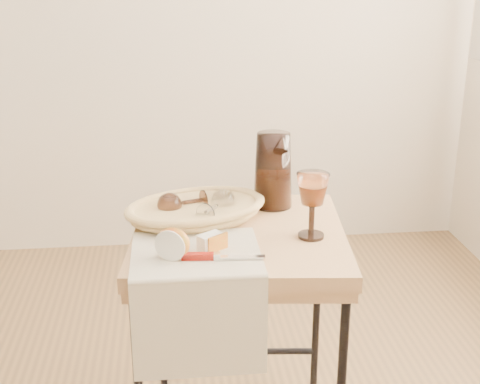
{
  "coord_description": "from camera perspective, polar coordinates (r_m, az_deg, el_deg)",
  "views": [
    {
      "loc": [
        0.25,
        -1.51,
        1.46
      ],
      "look_at": [
        0.44,
        0.16,
        0.86
      ],
      "focal_mm": 49.68,
      "sensor_mm": 36.0,
      "label": 1
    }
  ],
  "objects": [
    {
      "name": "goblet_lying_b",
      "position": [
        1.89,
        -2.09,
        -1.22
      ],
      "size": [
        0.12,
        0.14,
        0.07
      ],
      "primitive_type": null,
      "rotation": [
        0.0,
        0.0,
        1.0
      ],
      "color": "white",
      "rests_on": "bread_basket"
    },
    {
      "name": "apple_half",
      "position": [
        1.66,
        -5.74,
        -4.35
      ],
      "size": [
        0.1,
        0.08,
        0.08
      ],
      "primitive_type": "ellipsoid",
      "rotation": [
        0.0,
        0.0,
        -0.44
      ],
      "color": "red",
      "rests_on": "tea_towel"
    },
    {
      "name": "tea_towel",
      "position": [
        1.7,
        -3.8,
        -5.28
      ],
      "size": [
        0.33,
        0.3,
        0.01
      ],
      "primitive_type": "cube",
      "rotation": [
        0.0,
        0.0,
        -0.0
      ],
      "color": "silver",
      "rests_on": "side_table"
    },
    {
      "name": "wine_goblet",
      "position": [
        1.78,
        6.21,
        -1.16
      ],
      "size": [
        0.1,
        0.1,
        0.18
      ],
      "primitive_type": null,
      "rotation": [
        0.0,
        0.0,
        -0.09
      ],
      "color": "white",
      "rests_on": "side_table"
    },
    {
      "name": "table_knife",
      "position": [
        1.66,
        -1.74,
        -5.53
      ],
      "size": [
        0.2,
        0.04,
        0.02
      ],
      "primitive_type": null,
      "rotation": [
        0.0,
        0.0,
        -0.09
      ],
      "color": "silver",
      "rests_on": "tea_towel"
    },
    {
      "name": "apple_wedge",
      "position": [
        1.7,
        -2.57,
        -4.31
      ],
      "size": [
        0.07,
        0.07,
        0.04
      ],
      "primitive_type": "cube",
      "rotation": [
        0.0,
        0.0,
        0.63
      ],
      "color": "white",
      "rests_on": "tea_towel"
    },
    {
      "name": "goblet_lying_a",
      "position": [
        1.92,
        -4.8,
        -0.91
      ],
      "size": [
        0.13,
        0.11,
        0.07
      ],
      "primitive_type": null,
      "rotation": [
        0.0,
        0.0,
        3.48
      ],
      "color": "brown",
      "rests_on": "bread_basket"
    },
    {
      "name": "bread_basket",
      "position": [
        1.91,
        -3.78,
        -1.68
      ],
      "size": [
        0.43,
        0.36,
        0.05
      ],
      "primitive_type": null,
      "rotation": [
        0.0,
        0.0,
        0.34
      ],
      "color": "#A9773C",
      "rests_on": "side_table"
    },
    {
      "name": "side_table",
      "position": [
        2.02,
        -0.06,
        -13.05
      ],
      "size": [
        0.64,
        0.64,
        0.74
      ],
      "primitive_type": null,
      "rotation": [
        0.0,
        0.0,
        -0.1
      ],
      "color": "brown",
      "rests_on": "floor"
    },
    {
      "name": "pitcher",
      "position": [
        1.99,
        2.85,
        1.89
      ],
      "size": [
        0.23,
        0.28,
        0.27
      ],
      "primitive_type": null,
      "rotation": [
        0.0,
        0.0,
        -0.32
      ],
      "color": "black",
      "rests_on": "side_table"
    }
  ]
}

